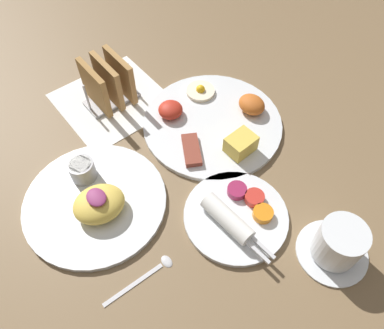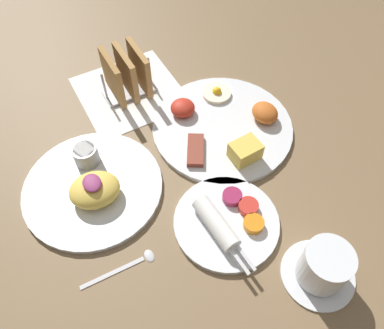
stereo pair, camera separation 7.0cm
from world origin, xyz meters
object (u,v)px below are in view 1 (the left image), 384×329
Objects in this scene: plate_condiments at (236,215)px; toast_rack at (108,83)px; coffee_cup at (338,244)px; plate_foreground at (95,199)px; plate_breakfast at (214,122)px.

toast_rack is (-0.39, -0.01, 0.04)m from plate_condiments.
toast_rack is at bearing -177.81° from plate_condiments.
plate_condiments is 1.69× the size of toast_rack.
coffee_cup is at bearing 10.10° from toast_rack.
plate_foreground reaches higher than plate_condiments.
plate_breakfast is at bearing 33.17° from toast_rack.
coffee_cup is (0.54, 0.10, -0.02)m from toast_rack.
plate_condiments is at bearing -30.89° from plate_breakfast.
plate_breakfast is 2.45× the size of coffee_cup.
plate_breakfast is at bearing 149.11° from plate_condiments.
toast_rack reaches higher than plate_foreground.
coffee_cup is (0.15, 0.08, 0.03)m from plate_condiments.
coffee_cup is at bearing -5.59° from plate_breakfast.
coffee_cup is (0.33, 0.26, 0.02)m from plate_foreground.
plate_breakfast is 1.13× the size of plate_foreground.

